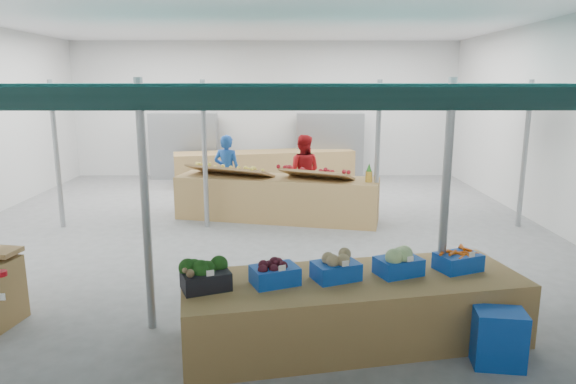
# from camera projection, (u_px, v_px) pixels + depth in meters

# --- Properties ---
(floor) EXTENTS (13.00, 13.00, 0.00)m
(floor) POSITION_uv_depth(u_px,v_px,m) (254.00, 233.00, 10.21)
(floor) COLOR slate
(floor) RESTS_ON ground
(hall) EXTENTS (13.00, 13.00, 13.00)m
(hall) POSITION_uv_depth(u_px,v_px,m) (256.00, 96.00, 11.06)
(hall) COLOR silver
(hall) RESTS_ON ground
(pole_grid) EXTENTS (10.00, 4.60, 3.00)m
(pole_grid) POSITION_uv_depth(u_px,v_px,m) (293.00, 155.00, 8.13)
(pole_grid) COLOR gray
(pole_grid) RESTS_ON floor
(awnings) EXTENTS (9.50, 7.08, 0.30)m
(awnings) POSITION_uv_depth(u_px,v_px,m) (293.00, 93.00, 7.92)
(awnings) COLOR #0A2C2D
(awnings) RESTS_ON pole_grid
(back_shelving_left) EXTENTS (2.00, 0.50, 2.00)m
(back_shelving_left) POSITION_uv_depth(u_px,v_px,m) (184.00, 147.00, 15.86)
(back_shelving_left) COLOR #B23F33
(back_shelving_left) RESTS_ON floor
(back_shelving_right) EXTENTS (2.00, 0.50, 2.00)m
(back_shelving_right) POSITION_uv_depth(u_px,v_px,m) (329.00, 146.00, 15.88)
(back_shelving_right) COLOR #B23F33
(back_shelving_right) RESTS_ON floor
(veg_counter) EXTENTS (4.06, 2.02, 0.76)m
(veg_counter) POSITION_uv_depth(u_px,v_px,m) (353.00, 308.00, 5.94)
(veg_counter) COLOR olive
(veg_counter) RESTS_ON floor
(fruit_counter) EXTENTS (4.49, 1.98, 0.93)m
(fruit_counter) POSITION_uv_depth(u_px,v_px,m) (277.00, 198.00, 11.18)
(fruit_counter) COLOR olive
(fruit_counter) RESTS_ON floor
(far_counter) EXTENTS (5.38, 2.16, 0.95)m
(far_counter) POSITION_uv_depth(u_px,v_px,m) (265.00, 167.00, 15.22)
(far_counter) COLOR olive
(far_counter) RESTS_ON floor
(crate_stack) EXTENTS (0.56, 0.42, 0.62)m
(crate_stack) POSITION_uv_depth(u_px,v_px,m) (498.00, 338.00, 5.38)
(crate_stack) COLOR #1044AF
(crate_stack) RESTS_ON floor
(vendor_left) EXTENTS (0.71, 0.55, 1.75)m
(vendor_left) POSITION_uv_depth(u_px,v_px,m) (227.00, 171.00, 12.16)
(vendor_left) COLOR #1949A6
(vendor_left) RESTS_ON floor
(vendor_right) EXTENTS (0.97, 0.83, 1.75)m
(vendor_right) POSITION_uv_depth(u_px,v_px,m) (303.00, 171.00, 12.17)
(vendor_right) COLOR #AC151A
(vendor_right) RESTS_ON floor
(crate_broccoli) EXTENTS (0.60, 0.51, 0.35)m
(crate_broccoli) POSITION_uv_depth(u_px,v_px,m) (206.00, 275.00, 5.50)
(crate_broccoli) COLOR black
(crate_broccoli) RESTS_ON veg_counter
(crate_beets) EXTENTS (0.60, 0.51, 0.29)m
(crate_beets) POSITION_uv_depth(u_px,v_px,m) (275.00, 272.00, 5.66)
(crate_beets) COLOR #1044AF
(crate_beets) RESTS_ON veg_counter
(crate_celeriac) EXTENTS (0.60, 0.51, 0.31)m
(crate_celeriac) POSITION_uv_depth(u_px,v_px,m) (336.00, 267.00, 5.79)
(crate_celeriac) COLOR #1044AF
(crate_celeriac) RESTS_ON veg_counter
(crate_cabbage) EXTENTS (0.60, 0.51, 0.35)m
(crate_cabbage) POSITION_uv_depth(u_px,v_px,m) (399.00, 261.00, 5.93)
(crate_cabbage) COLOR #1044AF
(crate_cabbage) RESTS_ON veg_counter
(crate_carrots) EXTENTS (0.60, 0.51, 0.29)m
(crate_carrots) POSITION_uv_depth(u_px,v_px,m) (458.00, 261.00, 6.09)
(crate_carrots) COLOR #1044AF
(crate_carrots) RESTS_ON veg_counter
(sparrow) EXTENTS (0.12, 0.09, 0.11)m
(sparrow) POSITION_uv_depth(u_px,v_px,m) (189.00, 273.00, 5.33)
(sparrow) COLOR brown
(sparrow) RESTS_ON crate_broccoli
(pole_ribbon) EXTENTS (0.12, 0.12, 0.28)m
(pole_ribbon) POSITION_uv_depth(u_px,v_px,m) (1.00, 276.00, 5.04)
(pole_ribbon) COLOR red
(pole_ribbon) RESTS_ON pole_grid
(apple_heap_yellow) EXTENTS (2.02, 1.46, 0.27)m
(apple_heap_yellow) POSITION_uv_depth(u_px,v_px,m) (229.00, 169.00, 11.17)
(apple_heap_yellow) COLOR #997247
(apple_heap_yellow) RESTS_ON fruit_counter
(apple_heap_red) EXTENTS (1.66, 1.28, 0.27)m
(apple_heap_red) POSITION_uv_depth(u_px,v_px,m) (316.00, 172.00, 10.76)
(apple_heap_red) COLOR #997247
(apple_heap_red) RESTS_ON fruit_counter
(pineapple) EXTENTS (0.14, 0.14, 0.39)m
(pineapple) POSITION_uv_depth(u_px,v_px,m) (369.00, 173.00, 10.52)
(pineapple) COLOR #8C6019
(pineapple) RESTS_ON fruit_counter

